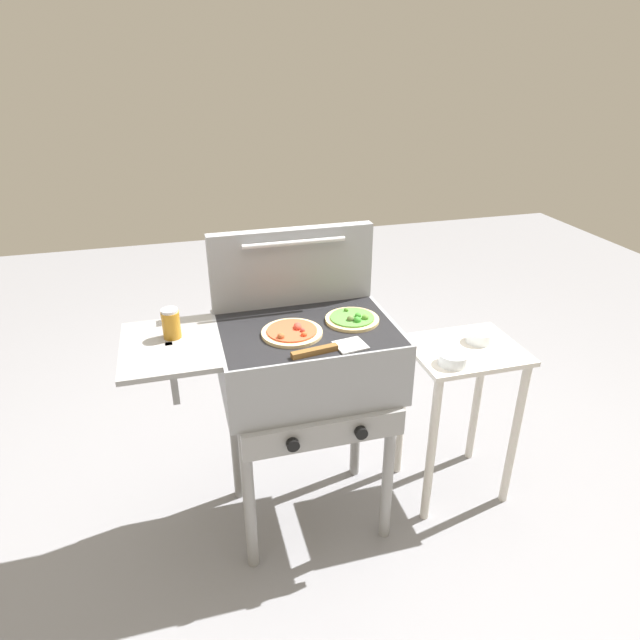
# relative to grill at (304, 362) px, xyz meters

# --- Properties ---
(ground_plane) EXTENTS (8.00, 8.00, 0.00)m
(ground_plane) POSITION_rel_grill_xyz_m (0.01, 0.00, -0.76)
(ground_plane) COLOR gray
(grill) EXTENTS (0.96, 0.53, 0.90)m
(grill) POSITION_rel_grill_xyz_m (0.00, 0.00, 0.00)
(grill) COLOR gray
(grill) RESTS_ON ground_plane
(grill_lid_open) EXTENTS (0.63, 0.08, 0.30)m
(grill_lid_open) POSITION_rel_grill_xyz_m (0.01, 0.22, 0.30)
(grill_lid_open) COLOR gray
(grill_lid_open) RESTS_ON grill
(pizza_pepperoni) EXTENTS (0.21, 0.21, 0.04)m
(pizza_pepperoni) POSITION_rel_grill_xyz_m (-0.05, -0.04, 0.15)
(pizza_pepperoni) COLOR beige
(pizza_pepperoni) RESTS_ON grill
(pizza_veggie) EXTENTS (0.20, 0.20, 0.04)m
(pizza_veggie) POSITION_rel_grill_xyz_m (0.19, 0.00, 0.15)
(pizza_veggie) COLOR #E0C17F
(pizza_veggie) RESTS_ON grill
(sauce_jar) EXTENTS (0.06, 0.06, 0.11)m
(sauce_jar) POSITION_rel_grill_xyz_m (-0.45, 0.05, 0.20)
(sauce_jar) COLOR #B77A1E
(sauce_jar) RESTS_ON grill
(spatula) EXTENTS (0.27, 0.10, 0.02)m
(spatula) POSITION_rel_grill_xyz_m (0.04, -0.19, 0.15)
(spatula) COLOR #B7BABF
(spatula) RESTS_ON grill
(prep_table) EXTENTS (0.44, 0.36, 0.72)m
(prep_table) POSITION_rel_grill_xyz_m (0.67, 0.00, -0.24)
(prep_table) COLOR beige
(prep_table) RESTS_ON ground_plane
(topping_bowl_near) EXTENTS (0.11, 0.11, 0.04)m
(topping_bowl_near) POSITION_rel_grill_xyz_m (0.75, 0.04, -0.02)
(topping_bowl_near) COLOR silver
(topping_bowl_near) RESTS_ON prep_table
(topping_bowl_far) EXTENTS (0.12, 0.12, 0.04)m
(topping_bowl_far) POSITION_rel_grill_xyz_m (0.56, -0.09, -0.02)
(topping_bowl_far) COLOR silver
(topping_bowl_far) RESTS_ON prep_table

